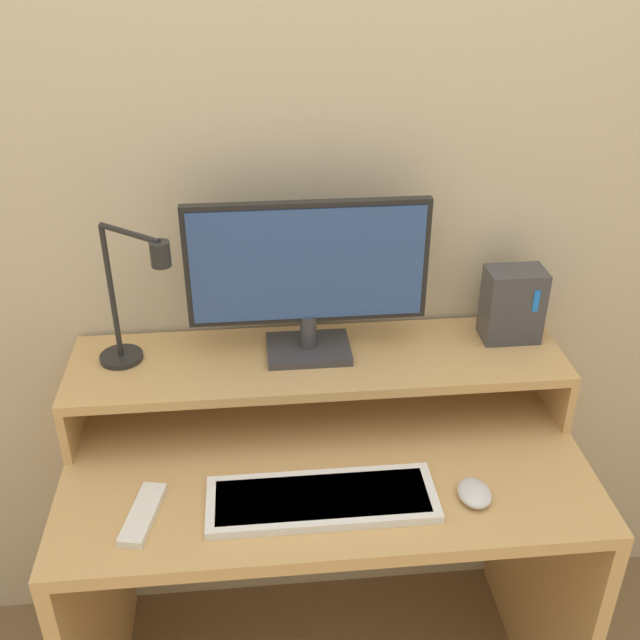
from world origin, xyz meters
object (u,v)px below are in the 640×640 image
desk_lamp (132,306)px  router_dock (512,304)px  keyboard (322,499)px  monitor (308,274)px  remote_control (143,514)px  mouse (474,493)px

desk_lamp → router_dock: size_ratio=1.89×
desk_lamp → keyboard: size_ratio=0.72×
router_dock → monitor: bearing=-177.4°
router_dock → remote_control: 0.91m
monitor → keyboard: 0.46m
keyboard → router_dock: bearing=36.6°
desk_lamp → remote_control: (0.02, -0.31, -0.29)m
keyboard → mouse: (0.30, -0.02, 0.00)m
keyboard → monitor: bearing=89.7°
router_dock → mouse: size_ratio=1.99×
monitor → desk_lamp: (-0.37, -0.02, -0.04)m
mouse → remote_control: size_ratio=0.52×
monitor → desk_lamp: 0.37m
router_dock → remote_control: bearing=-156.6°
desk_lamp → monitor: bearing=3.7°
desk_lamp → keyboard: desk_lamp is taller
monitor → desk_lamp: size_ratio=1.58×
router_dock → keyboard: size_ratio=0.38×
monitor → desk_lamp: monitor is taller
keyboard → remote_control: bearing=-179.2°
keyboard → desk_lamp: bearing=140.6°
monitor → mouse: size_ratio=5.96×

